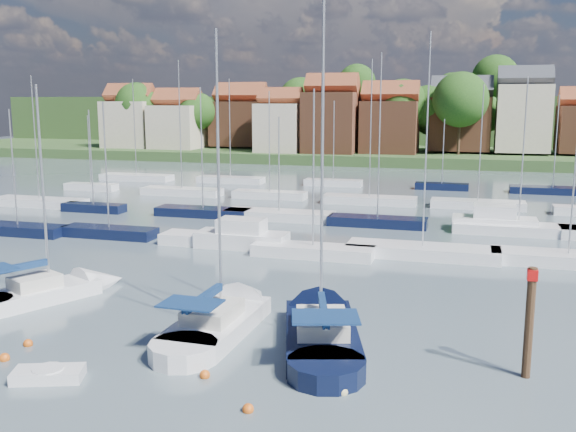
% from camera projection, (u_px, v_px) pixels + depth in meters
% --- Properties ---
extents(ground, '(260.00, 260.00, 0.00)m').
position_uv_depth(ground, '(356.00, 209.00, 66.65)').
color(ground, '#44515C').
rests_on(ground, ground).
extents(sailboat_left, '(6.36, 9.60, 12.95)m').
position_uv_depth(sailboat_left, '(58.00, 291.00, 36.65)').
color(sailboat_left, white).
rests_on(sailboat_left, ground).
extents(sailboat_centre, '(3.29, 11.54, 15.60)m').
position_uv_depth(sailboat_centre, '(228.00, 317.00, 32.36)').
color(sailboat_centre, white).
rests_on(sailboat_centre, ground).
extents(sailboat_navy, '(6.49, 12.67, 16.94)m').
position_uv_depth(sailboat_navy, '(320.00, 325.00, 31.18)').
color(sailboat_navy, black).
rests_on(sailboat_navy, ground).
extents(tender, '(3.02, 2.14, 0.59)m').
position_uv_depth(tender, '(48.00, 375.00, 25.80)').
color(tender, white).
rests_on(tender, ground).
extents(timber_piling, '(0.40, 0.40, 6.85)m').
position_uv_depth(timber_piling, '(528.00, 344.00, 25.86)').
color(timber_piling, '#4C331E').
rests_on(timber_piling, ground).
extents(buoy_b, '(0.46, 0.46, 0.46)m').
position_uv_depth(buoy_b, '(5.00, 360.00, 27.78)').
color(buoy_b, '#D85914').
rests_on(buoy_b, ground).
extents(buoy_c, '(0.43, 0.43, 0.43)m').
position_uv_depth(buoy_c, '(28.00, 346.00, 29.44)').
color(buoy_c, '#D85914').
rests_on(buoy_c, ground).
extents(buoy_d, '(0.44, 0.44, 0.44)m').
position_uv_depth(buoy_d, '(205.00, 377.00, 26.07)').
color(buoy_d, '#D85914').
rests_on(buoy_d, ground).
extents(buoy_e, '(0.45, 0.45, 0.45)m').
position_uv_depth(buoy_e, '(263.00, 313.00, 33.93)').
color(buoy_e, '#D85914').
rests_on(buoy_e, ground).
extents(buoy_f, '(0.46, 0.46, 0.46)m').
position_uv_depth(buoy_f, '(342.00, 394.00, 24.61)').
color(buoy_f, beige).
rests_on(buoy_f, ground).
extents(buoy_g, '(0.42, 0.42, 0.42)m').
position_uv_depth(buoy_g, '(248.00, 412.00, 23.20)').
color(buoy_g, '#D85914').
rests_on(buoy_g, ground).
extents(marina_field, '(79.62, 41.41, 15.93)m').
position_uv_depth(marina_field, '(367.00, 213.00, 61.46)').
color(marina_field, white).
rests_on(marina_field, ground).
extents(far_shore_town, '(212.46, 90.00, 22.27)m').
position_uv_depth(far_shore_town, '(433.00, 128.00, 152.91)').
color(far_shore_town, '#314A25').
rests_on(far_shore_town, ground).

